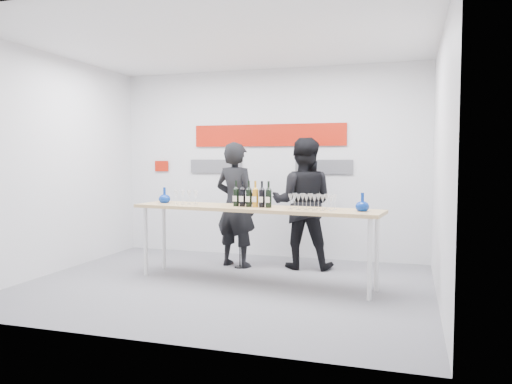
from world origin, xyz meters
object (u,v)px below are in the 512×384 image
tasting_table (254,213)px  mic_stand (240,239)px  presenter_left (236,205)px  presenter_right (303,203)px

tasting_table → mic_stand: size_ratio=2.41×
presenter_left → mic_stand: bearing=152.8°
tasting_table → presenter_left: bearing=129.3°
mic_stand → presenter_right: bearing=38.9°
tasting_table → presenter_right: size_ratio=1.75×
tasting_table → presenter_right: 1.12m
tasting_table → presenter_left: size_ratio=1.81×
tasting_table → presenter_left: 1.01m
tasting_table → presenter_left: presenter_left is taller
tasting_table → presenter_right: bearing=75.0°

